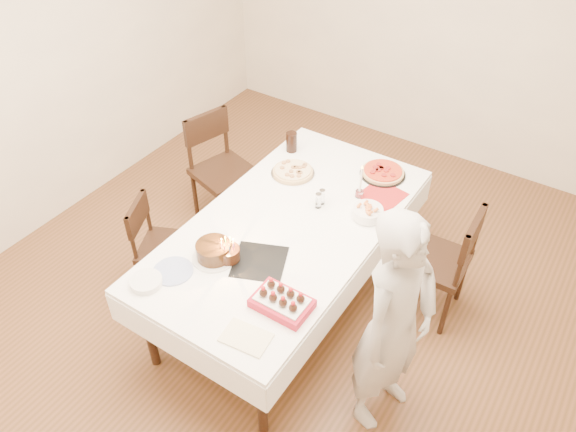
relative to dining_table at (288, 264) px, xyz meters
The scene contains 22 objects.
floor 0.38m from the dining_table, ahead, with size 5.00×5.00×0.00m, color #53361C.
wall_back 2.68m from the dining_table, 89.44° to the left, with size 4.50×0.04×2.70m, color beige.
wall_left 2.43m from the dining_table, behind, with size 0.04×5.00×2.70m, color beige.
dining_table is the anchor object (origin of this frame).
chair_right_savory 1.01m from the dining_table, 30.58° to the left, with size 0.47×0.47×0.93m, color black, non-canonical shape.
chair_left_savory 1.09m from the dining_table, 152.15° to the left, with size 0.49×0.49×0.95m, color black, non-canonical shape.
chair_left_dessert 0.89m from the dining_table, 156.37° to the right, with size 0.40×0.40×0.79m, color black, non-canonical shape.
person 1.10m from the dining_table, 22.65° to the right, with size 0.56×0.37×1.53m, color beige.
pizza_white 0.69m from the dining_table, 119.68° to the left, with size 0.32×0.32×0.04m, color beige.
pizza_pepperoni 0.97m from the dining_table, 71.81° to the left, with size 0.33×0.33×0.04m, color red.
red_placemat 0.82m from the dining_table, 58.33° to the left, with size 0.27×0.27×0.01m, color #B21E1E.
pasta_bowl 0.68m from the dining_table, 41.38° to the left, with size 0.20×0.20×0.07m, color white.
taper_candle 0.77m from the dining_table, 64.00° to the left, with size 0.06×0.06×0.27m, color white.
shaker_pair 0.51m from the dining_table, 74.11° to the left, with size 0.10×0.10×0.12m, color white, non-canonical shape.
cola_glass 0.98m from the dining_table, 121.49° to the left, with size 0.08×0.08×0.16m, color black.
layer_cake 0.70m from the dining_table, 112.42° to the right, with size 0.27×0.27×0.11m, color #321D0C.
cake_board 0.54m from the dining_table, 83.28° to the right, with size 0.31×0.31×0.01m, color black.
birthday_cake 0.67m from the dining_table, 104.77° to the right, with size 0.14×0.14×0.14m, color #3C1E10.
strawberry_box 0.82m from the dining_table, 59.48° to the right, with size 0.33×0.22×0.08m, color maroon, non-canonical shape.
box_lid 1.02m from the dining_table, 70.41° to the right, with size 0.26×0.17×0.02m, color beige.
plate_stack 1.06m from the dining_table, 114.14° to the right, with size 0.19×0.19×0.04m, color white.
china_plate 0.90m from the dining_table, 114.83° to the right, with size 0.24×0.24×0.01m, color white.
Camera 1 is at (1.50, -2.32, 3.19)m, focal length 35.00 mm.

